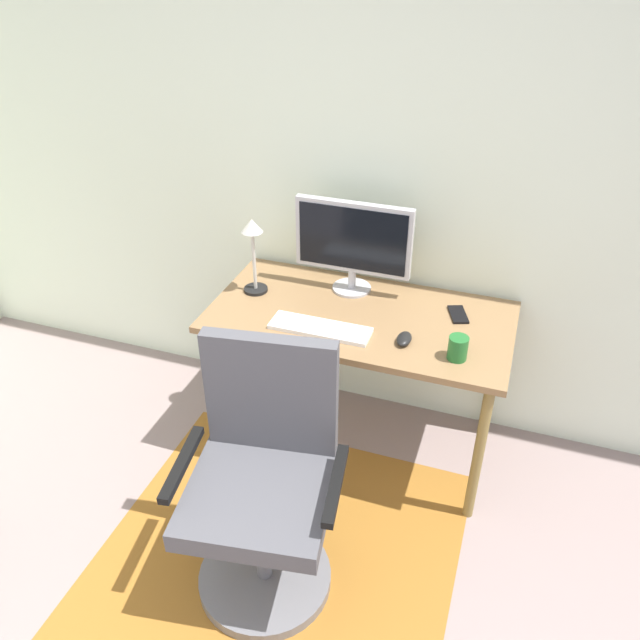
% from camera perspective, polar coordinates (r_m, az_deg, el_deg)
% --- Properties ---
extents(wall_back, '(6.00, 0.10, 2.60)m').
position_cam_1_polar(wall_back, '(2.90, 6.97, 13.71)').
color(wall_back, silver).
rests_on(wall_back, ground).
extents(area_rug, '(1.42, 1.44, 0.01)m').
position_cam_1_polar(area_rug, '(2.78, -4.05, -20.71)').
color(area_rug, '#905D22').
rests_on(area_rug, ground).
extents(desk, '(1.32, 0.68, 0.76)m').
position_cam_1_polar(desk, '(2.83, 3.58, -0.83)').
color(desk, olive).
rests_on(desk, ground).
extents(monitor, '(0.53, 0.18, 0.43)m').
position_cam_1_polar(monitor, '(2.85, 2.99, 7.11)').
color(monitor, '#B2B2B7').
rests_on(monitor, desk).
extents(keyboard, '(0.43, 0.13, 0.02)m').
position_cam_1_polar(keyboard, '(2.67, 0.02, -0.75)').
color(keyboard, white).
rests_on(keyboard, desk).
extents(computer_mouse, '(0.06, 0.10, 0.03)m').
position_cam_1_polar(computer_mouse, '(2.61, 7.58, -1.69)').
color(computer_mouse, black).
rests_on(computer_mouse, desk).
extents(coffee_cup, '(0.08, 0.08, 0.10)m').
position_cam_1_polar(coffee_cup, '(2.54, 12.29, -2.48)').
color(coffee_cup, '#1F6228').
rests_on(coffee_cup, desk).
extents(cell_phone, '(0.11, 0.16, 0.01)m').
position_cam_1_polar(cell_phone, '(2.83, 12.31, 0.49)').
color(cell_phone, black).
rests_on(cell_phone, desk).
extents(desk_lamp, '(0.11, 0.11, 0.36)m').
position_cam_1_polar(desk_lamp, '(2.85, -6.05, 6.83)').
color(desk_lamp, black).
rests_on(desk_lamp, desk).
extents(office_chair, '(0.64, 0.58, 1.02)m').
position_cam_1_polar(office_chair, '(2.43, -5.04, -15.14)').
color(office_chair, slate).
rests_on(office_chair, ground).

